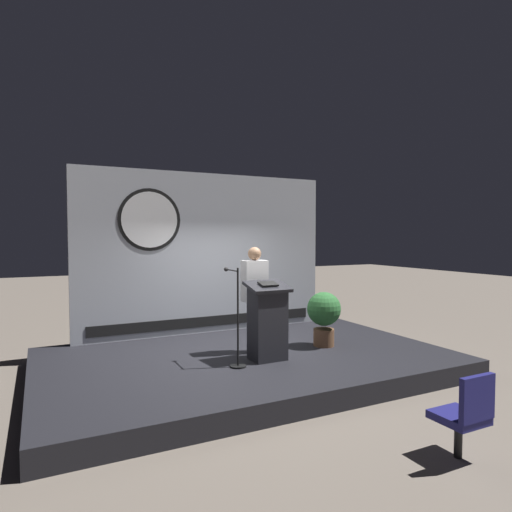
{
  "coord_description": "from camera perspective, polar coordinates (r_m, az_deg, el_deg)",
  "views": [
    {
      "loc": [
        -3.02,
        -6.38,
        2.23
      ],
      "look_at": [
        0.15,
        -0.03,
        1.89
      ],
      "focal_mm": 30.83,
      "sensor_mm": 36.0,
      "label": 1
    }
  ],
  "objects": [
    {
      "name": "microphone_stand",
      "position": [
        6.57,
        -2.59,
        -9.7
      ],
      "size": [
        0.24,
        0.6,
        1.46
      ],
      "color": "black",
      "rests_on": "stage_platform"
    },
    {
      "name": "ground_plane",
      "position": [
        7.4,
        -1.17,
        -14.83
      ],
      "size": [
        40.0,
        40.0,
        0.0
      ],
      "primitive_type": "plane",
      "color": "#6B6056"
    },
    {
      "name": "audience_chair_left",
      "position": [
        5.02,
        25.57,
        -17.77
      ],
      "size": [
        0.44,
        0.45,
        0.89
      ],
      "color": "black",
      "rests_on": "ground"
    },
    {
      "name": "speaker_person",
      "position": [
        7.25,
        -0.19,
        -5.54
      ],
      "size": [
        0.4,
        0.26,
        1.74
      ],
      "color": "black",
      "rests_on": "stage_platform"
    },
    {
      "name": "potted_plant",
      "position": [
        7.8,
        8.8,
        -7.37
      ],
      "size": [
        0.59,
        0.59,
        0.94
      ],
      "color": "brown",
      "rests_on": "stage_platform"
    },
    {
      "name": "stage_platform",
      "position": [
        7.36,
        -1.17,
        -13.72
      ],
      "size": [
        6.4,
        4.0,
        0.3
      ],
      "primitive_type": "cube",
      "color": "black",
      "rests_on": "ground"
    },
    {
      "name": "banner_display",
      "position": [
        8.76,
        -6.53,
        0.37
      ],
      "size": [
        5.09,
        0.12,
        3.15
      ],
      "color": "#B2B7C1",
      "rests_on": "stage_platform"
    },
    {
      "name": "podium",
      "position": [
        6.88,
        1.5,
        -8.48
      ],
      "size": [
        0.64,
        0.5,
        1.22
      ],
      "color": "#26262B",
      "rests_on": "stage_platform"
    }
  ]
}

